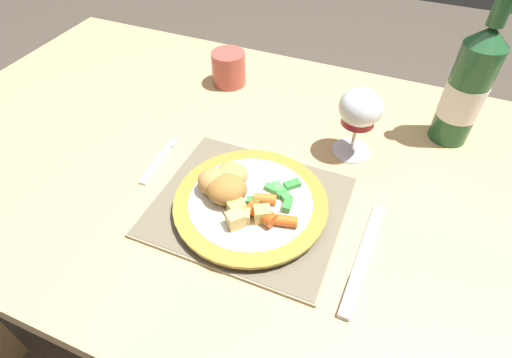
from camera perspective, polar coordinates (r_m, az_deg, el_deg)
name	(u,v)px	position (r m, az deg, el deg)	size (l,w,h in m)	color
ground_plane	(256,332)	(1.37, -0.02, -21.05)	(6.00, 6.00, 0.00)	#4C4238
dining_table	(256,195)	(0.82, -0.03, -2.34)	(1.43, 0.81, 0.74)	tan
placemat	(249,206)	(0.67, -0.98, -3.87)	(0.31, 0.27, 0.01)	gray
dinner_plate	(251,204)	(0.66, -0.77, -3.57)	(0.25, 0.25, 0.02)	white
breaded_croquettes	(225,184)	(0.65, -4.39, -0.78)	(0.10, 0.11, 0.04)	#A87033
green_beans_pile	(280,193)	(0.66, 3.39, -1.97)	(0.07, 0.09, 0.01)	#338438
glazed_carrots	(268,212)	(0.62, 1.77, -4.79)	(0.09, 0.07, 0.02)	orange
fork	(157,164)	(0.77, -13.97, 2.15)	(0.02, 0.13, 0.01)	silver
table_knife	(360,266)	(0.62, 14.64, -11.97)	(0.03, 0.22, 0.01)	silver
wine_glass	(360,111)	(0.74, 14.62, 9.39)	(0.08, 0.08, 0.14)	silver
bottle	(467,88)	(0.84, 27.96, 11.44)	(0.07, 0.07, 0.30)	#23562D
roast_potatoes	(243,213)	(0.62, -1.88, -4.91)	(0.08, 0.06, 0.03)	#E5BC66
drinking_cup	(229,67)	(0.96, -3.93, 15.62)	(0.08, 0.08, 0.08)	#B24C42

